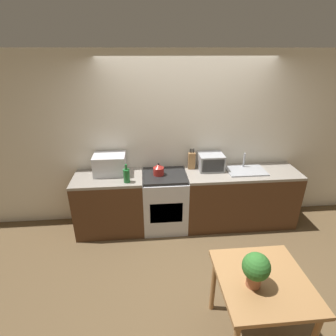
{
  "coord_description": "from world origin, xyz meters",
  "views": [
    {
      "loc": [
        -0.61,
        -2.69,
        2.58
      ],
      "look_at": [
        -0.31,
        0.66,
        1.05
      ],
      "focal_mm": 28.0,
      "sensor_mm": 36.0,
      "label": 1
    }
  ],
  "objects_px": {
    "stove_range": "(165,201)",
    "bottle": "(127,175)",
    "microwave": "(110,164)",
    "toaster_oven": "(211,162)",
    "dining_table": "(262,288)",
    "kettle": "(159,170)"
  },
  "relations": [
    {
      "from": "kettle",
      "to": "microwave",
      "type": "relative_size",
      "value": 0.41
    },
    {
      "from": "stove_range",
      "to": "toaster_oven",
      "type": "bearing_deg",
      "value": 10.21
    },
    {
      "from": "toaster_oven",
      "to": "dining_table",
      "type": "relative_size",
      "value": 0.47
    },
    {
      "from": "toaster_oven",
      "to": "dining_table",
      "type": "bearing_deg",
      "value": -89.95
    },
    {
      "from": "toaster_oven",
      "to": "dining_table",
      "type": "xyz_separation_m",
      "value": [
        0.0,
        -1.99,
        -0.37
      ]
    },
    {
      "from": "microwave",
      "to": "bottle",
      "type": "relative_size",
      "value": 1.72
    },
    {
      "from": "bottle",
      "to": "toaster_oven",
      "type": "bearing_deg",
      "value": 14.11
    },
    {
      "from": "kettle",
      "to": "dining_table",
      "type": "relative_size",
      "value": 0.24
    },
    {
      "from": "stove_range",
      "to": "kettle",
      "type": "xyz_separation_m",
      "value": [
        -0.09,
        0.01,
        0.53
      ]
    },
    {
      "from": "stove_range",
      "to": "bottle",
      "type": "bearing_deg",
      "value": -160.9
    },
    {
      "from": "kettle",
      "to": "stove_range",
      "type": "bearing_deg",
      "value": -3.78
    },
    {
      "from": "stove_range",
      "to": "microwave",
      "type": "height_order",
      "value": "microwave"
    },
    {
      "from": "stove_range",
      "to": "kettle",
      "type": "distance_m",
      "value": 0.54
    },
    {
      "from": "microwave",
      "to": "bottle",
      "type": "xyz_separation_m",
      "value": [
        0.26,
        -0.3,
        -0.04
      ]
    },
    {
      "from": "stove_range",
      "to": "dining_table",
      "type": "relative_size",
      "value": 1.14
    },
    {
      "from": "stove_range",
      "to": "dining_table",
      "type": "xyz_separation_m",
      "value": [
        0.72,
        -1.86,
        0.21
      ]
    },
    {
      "from": "bottle",
      "to": "dining_table",
      "type": "height_order",
      "value": "bottle"
    },
    {
      "from": "kettle",
      "to": "dining_table",
      "type": "distance_m",
      "value": 2.06
    },
    {
      "from": "toaster_oven",
      "to": "bottle",
      "type": "bearing_deg",
      "value": -165.89
    },
    {
      "from": "microwave",
      "to": "dining_table",
      "type": "relative_size",
      "value": 0.58
    },
    {
      "from": "stove_range",
      "to": "toaster_oven",
      "type": "distance_m",
      "value": 0.93
    },
    {
      "from": "stove_range",
      "to": "microwave",
      "type": "distance_m",
      "value": 1.0
    }
  ]
}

